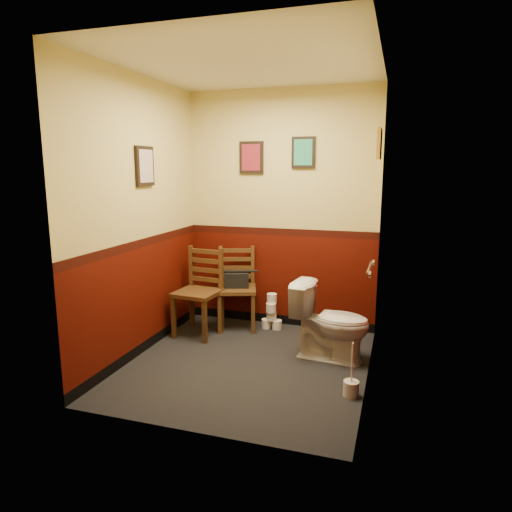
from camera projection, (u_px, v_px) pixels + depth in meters
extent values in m
cube|color=black|center=(248.00, 364.00, 4.34)|extent=(2.20, 2.40, 0.00)
cube|color=silver|center=(247.00, 63.00, 3.83)|extent=(2.20, 2.40, 0.00)
cube|color=#400B04|center=(281.00, 211.00, 5.20)|extent=(2.20, 0.00, 2.70)
cube|color=#400B04|center=(189.00, 243.00, 2.96)|extent=(2.20, 0.00, 2.70)
cube|color=#400B04|center=(140.00, 219.00, 4.41)|extent=(0.00, 2.40, 2.70)
cube|color=#400B04|center=(374.00, 227.00, 3.76)|extent=(0.00, 2.40, 2.70)
cylinder|color=silver|center=(369.00, 268.00, 4.08)|extent=(0.03, 0.50, 0.03)
cylinder|color=silver|center=(370.00, 275.00, 3.84)|extent=(0.02, 0.06, 0.06)
cylinder|color=silver|center=(373.00, 263.00, 4.30)|extent=(0.02, 0.06, 0.06)
cube|color=black|center=(251.00, 157.00, 5.18)|extent=(0.28, 0.03, 0.36)
cube|color=maroon|center=(251.00, 157.00, 5.16)|extent=(0.22, 0.01, 0.30)
cube|color=black|center=(303.00, 152.00, 4.99)|extent=(0.26, 0.03, 0.34)
cube|color=#2B8B6B|center=(303.00, 152.00, 4.97)|extent=(0.20, 0.01, 0.28)
cube|color=black|center=(145.00, 166.00, 4.40)|extent=(0.03, 0.30, 0.38)
cube|color=#B69D8F|center=(146.00, 166.00, 4.40)|extent=(0.01, 0.24, 0.31)
cube|color=olive|center=(380.00, 144.00, 4.19)|extent=(0.03, 0.34, 0.28)
cube|color=#B69D8F|center=(378.00, 144.00, 4.19)|extent=(0.01, 0.28, 0.22)
imported|color=white|center=(331.00, 322.00, 4.40)|extent=(0.80, 0.51, 0.74)
cylinder|color=silver|center=(351.00, 389.00, 3.72)|extent=(0.13, 0.13, 0.13)
cylinder|color=silver|center=(352.00, 364.00, 3.67)|extent=(0.02, 0.02, 0.36)
cube|color=brown|center=(197.00, 293.00, 5.01)|extent=(0.49, 0.49, 0.04)
cube|color=brown|center=(174.00, 317.00, 4.96)|extent=(0.05, 0.05, 0.48)
cube|color=brown|center=(192.00, 307.00, 5.31)|extent=(0.05, 0.05, 0.48)
cube|color=brown|center=(205.00, 321.00, 4.81)|extent=(0.05, 0.05, 0.48)
cube|color=brown|center=(222.00, 311.00, 5.16)|extent=(0.05, 0.05, 0.48)
cube|color=brown|center=(191.00, 266.00, 5.22)|extent=(0.05, 0.04, 0.48)
cube|color=brown|center=(221.00, 269.00, 5.07)|extent=(0.05, 0.04, 0.48)
cube|color=brown|center=(206.00, 279.00, 5.17)|extent=(0.37, 0.06, 0.05)
cube|color=brown|center=(206.00, 270.00, 5.15)|extent=(0.37, 0.06, 0.05)
cube|color=brown|center=(206.00, 261.00, 5.13)|extent=(0.37, 0.06, 0.05)
cube|color=brown|center=(206.00, 252.00, 5.11)|extent=(0.37, 0.06, 0.05)
cube|color=brown|center=(237.00, 289.00, 5.23)|extent=(0.55, 0.55, 0.04)
cube|color=brown|center=(220.00, 314.00, 5.08)|extent=(0.05, 0.05, 0.47)
cube|color=brown|center=(221.00, 304.00, 5.45)|extent=(0.05, 0.05, 0.47)
cube|color=brown|center=(253.00, 314.00, 5.09)|extent=(0.05, 0.05, 0.47)
cube|color=brown|center=(253.00, 304.00, 5.46)|extent=(0.05, 0.05, 0.47)
cube|color=brown|center=(221.00, 266.00, 5.37)|extent=(0.05, 0.05, 0.47)
cube|color=brown|center=(253.00, 266.00, 5.38)|extent=(0.05, 0.05, 0.47)
cube|color=brown|center=(237.00, 276.00, 5.40)|extent=(0.34, 0.14, 0.05)
cube|color=brown|center=(237.00, 268.00, 5.38)|extent=(0.34, 0.14, 0.05)
cube|color=brown|center=(237.00, 259.00, 5.36)|extent=(0.34, 0.14, 0.05)
cube|color=brown|center=(237.00, 250.00, 5.34)|extent=(0.34, 0.14, 0.05)
cube|color=black|center=(237.00, 280.00, 5.21)|extent=(0.30, 0.22, 0.17)
cylinder|color=black|center=(236.00, 271.00, 5.19)|extent=(0.23, 0.10, 0.02)
cylinder|color=silver|center=(267.00, 324.00, 5.31)|extent=(0.11, 0.11, 0.10)
cylinder|color=silver|center=(277.00, 325.00, 5.27)|extent=(0.11, 0.11, 0.10)
cylinder|color=silver|center=(271.00, 316.00, 5.26)|extent=(0.11, 0.11, 0.10)
cylinder|color=silver|center=(271.00, 308.00, 5.22)|extent=(0.11, 0.11, 0.10)
cylinder|color=silver|center=(272.00, 298.00, 5.23)|extent=(0.11, 0.11, 0.10)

